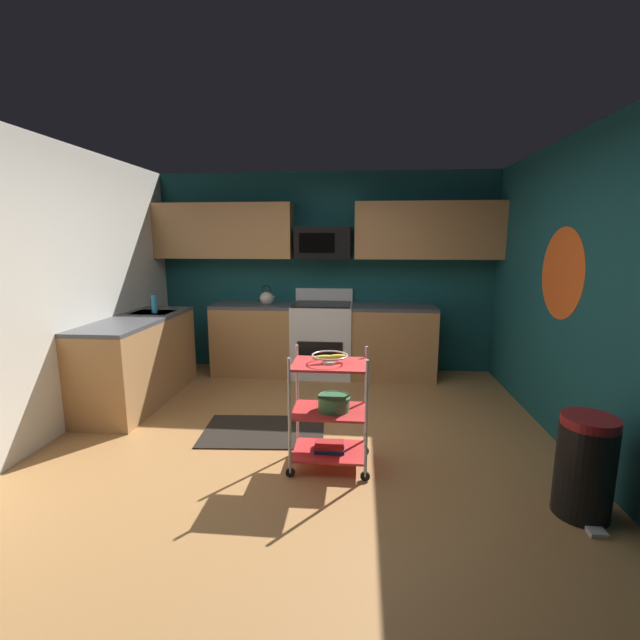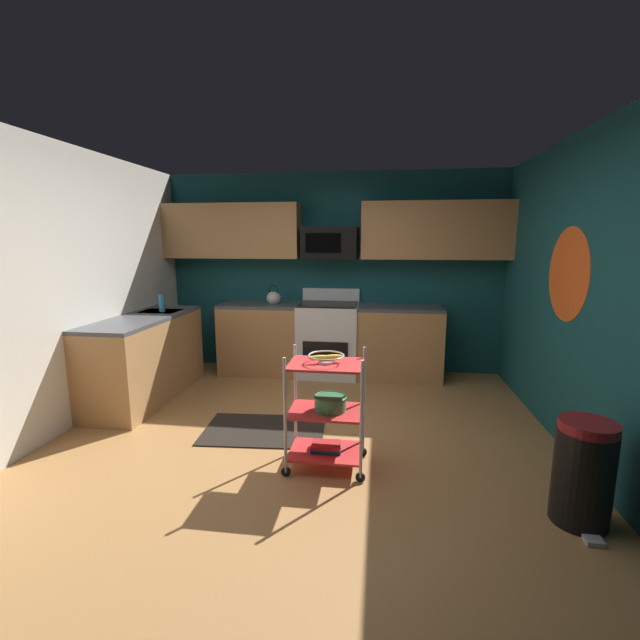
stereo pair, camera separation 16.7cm
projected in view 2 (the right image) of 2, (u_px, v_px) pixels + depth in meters
floor at (300, 451)px, 3.65m from camera, size 4.40×4.80×0.04m
wall_back at (332, 273)px, 5.78m from camera, size 4.52×0.06×2.60m
wall_left at (43, 291)px, 3.71m from camera, size 0.06×4.80×2.60m
wall_right at (603, 301)px, 3.11m from camera, size 0.06×4.80×2.60m
wall_flower_decal at (568, 274)px, 3.63m from camera, size 0.00×0.80×0.80m
counter_run at (267, 346)px, 5.29m from camera, size 3.62×2.27×0.92m
oven_range at (328, 338)px, 5.61m from camera, size 0.76×0.65×1.10m
upper_cabinets at (331, 231)px, 5.49m from camera, size 4.40×0.33×0.70m
microwave at (330, 243)px, 5.49m from camera, size 0.70×0.39×0.40m
rolling_cart at (326, 411)px, 3.30m from camera, size 0.62×0.41×0.91m
fruit_bowl at (326, 357)px, 3.22m from camera, size 0.27×0.27×0.07m
mixing_bowl_large at (330, 403)px, 3.28m from camera, size 0.25×0.25×0.11m
book_stack at (326, 447)px, 3.35m from camera, size 0.24×0.17×0.06m
kettle at (274, 298)px, 5.61m from camera, size 0.21×0.18×0.26m
dish_soap_bottle at (162, 303)px, 4.98m from camera, size 0.06×0.06×0.20m
trash_can at (583, 473)px, 2.65m from camera, size 0.34×0.42×0.66m
floor_rug at (264, 430)px, 4.00m from camera, size 1.15×0.77×0.01m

